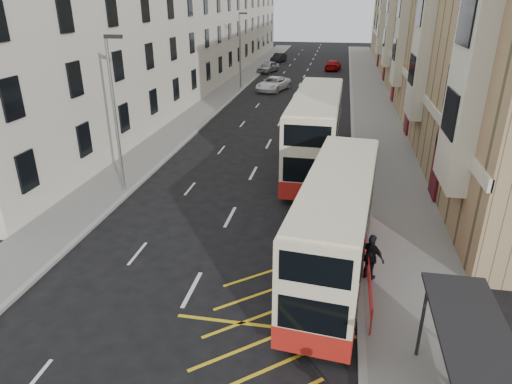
% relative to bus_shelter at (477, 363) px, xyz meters
% --- Properties ---
extents(ground, '(200.00, 200.00, 0.00)m').
position_rel_bus_shelter_xyz_m(ground, '(-8.34, 0.39, -2.14)').
color(ground, black).
rests_on(ground, ground).
extents(pavement_right, '(4.00, 120.00, 0.15)m').
position_rel_bus_shelter_xyz_m(pavement_right, '(-0.34, 30.39, -2.06)').
color(pavement_right, slate).
rests_on(pavement_right, ground).
extents(pavement_left, '(3.00, 120.00, 0.15)m').
position_rel_bus_shelter_xyz_m(pavement_left, '(-15.84, 30.39, -2.06)').
color(pavement_left, slate).
rests_on(pavement_left, ground).
extents(kerb_right, '(0.25, 120.00, 0.15)m').
position_rel_bus_shelter_xyz_m(kerb_right, '(-2.34, 30.39, -2.06)').
color(kerb_right, gray).
rests_on(kerb_right, ground).
extents(kerb_left, '(0.25, 120.00, 0.15)m').
position_rel_bus_shelter_xyz_m(kerb_left, '(-14.34, 30.39, -2.06)').
color(kerb_left, gray).
rests_on(kerb_left, ground).
extents(road_markings, '(10.00, 110.00, 0.01)m').
position_rel_bus_shelter_xyz_m(road_markings, '(-8.34, 45.39, -2.13)').
color(road_markings, silver).
rests_on(road_markings, ground).
extents(terrace_right, '(10.75, 79.00, 15.25)m').
position_rel_bus_shelter_xyz_m(terrace_right, '(6.54, 45.77, 5.38)').
color(terrace_right, '#9C855B').
rests_on(terrace_right, ground).
extents(terrace_left, '(9.18, 79.00, 13.25)m').
position_rel_bus_shelter_xyz_m(terrace_left, '(-21.77, 45.89, 4.38)').
color(terrace_left, beige).
rests_on(terrace_left, ground).
extents(bus_shelter, '(1.65, 4.25, 2.70)m').
position_rel_bus_shelter_xyz_m(bus_shelter, '(0.00, 0.00, 0.00)').
color(bus_shelter, black).
rests_on(bus_shelter, pavement_right).
extents(guard_railing, '(0.06, 6.56, 1.01)m').
position_rel_bus_shelter_xyz_m(guard_railing, '(-2.09, 6.14, -1.28)').
color(guard_railing, red).
rests_on(guard_railing, pavement_right).
extents(street_lamp_near, '(0.93, 0.18, 8.00)m').
position_rel_bus_shelter_xyz_m(street_lamp_near, '(-14.69, 12.39, 2.50)').
color(street_lamp_near, gray).
rests_on(street_lamp_near, pavement_left).
extents(street_lamp_far, '(0.93, 0.18, 8.00)m').
position_rel_bus_shelter_xyz_m(street_lamp_far, '(-14.69, 42.39, 2.50)').
color(street_lamp_far, gray).
rests_on(street_lamp_far, pavement_left).
extents(double_decker_front, '(3.32, 10.26, 4.02)m').
position_rel_bus_shelter_xyz_m(double_decker_front, '(-3.34, 6.47, -0.09)').
color(double_decker_front, beige).
rests_on(double_decker_front, ground).
extents(double_decker_rear, '(2.86, 11.65, 4.63)m').
position_rel_bus_shelter_xyz_m(double_decker_rear, '(-4.82, 17.88, 0.22)').
color(double_decker_rear, beige).
rests_on(double_decker_rear, ground).
extents(pedestrian_far, '(1.13, 0.97, 1.82)m').
position_rel_bus_shelter_xyz_m(pedestrian_far, '(-1.99, 6.05, -1.08)').
color(pedestrian_far, black).
rests_on(pedestrian_far, pavement_right).
extents(white_van, '(3.82, 5.78, 1.48)m').
position_rel_bus_shelter_xyz_m(white_van, '(-10.93, 42.16, -1.40)').
color(white_van, white).
rests_on(white_van, ground).
extents(car_silver, '(2.93, 4.71, 1.50)m').
position_rel_bus_shelter_xyz_m(car_silver, '(-13.54, 54.86, -1.39)').
color(car_silver, '#999B9F').
rests_on(car_silver, ground).
extents(car_dark, '(2.22, 4.32, 1.36)m').
position_rel_bus_shelter_xyz_m(car_dark, '(-13.54, 65.63, -1.46)').
color(car_dark, black).
rests_on(car_dark, ground).
extents(car_red, '(2.43, 4.92, 1.37)m').
position_rel_bus_shelter_xyz_m(car_red, '(-4.78, 58.72, -1.45)').
color(car_red, '#A90203').
rests_on(car_red, ground).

